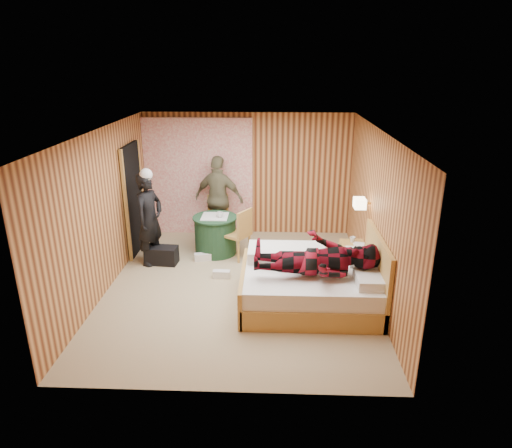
{
  "coord_description": "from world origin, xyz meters",
  "views": [
    {
      "loc": [
        0.54,
        -6.6,
        3.48
      ],
      "look_at": [
        0.27,
        0.09,
        1.05
      ],
      "focal_mm": 32.0,
      "sensor_mm": 36.0,
      "label": 1
    }
  ],
  "objects_px": {
    "wall_lamp": "(360,203)",
    "round_table": "(215,235)",
    "man_on_bed": "(317,249)",
    "nightstand": "(352,260)",
    "chair_far": "(219,215)",
    "duffel_bag": "(162,255)",
    "woman_standing": "(150,219)",
    "man_at_table": "(219,199)",
    "bed": "(312,284)",
    "chair_near": "(240,230)"
  },
  "relations": [
    {
      "from": "round_table",
      "to": "duffel_bag",
      "type": "relative_size",
      "value": 1.48
    },
    {
      "from": "man_at_table",
      "to": "duffel_bag",
      "type": "bearing_deg",
      "value": 69.58
    },
    {
      "from": "wall_lamp",
      "to": "round_table",
      "type": "distance_m",
      "value": 2.79
    },
    {
      "from": "bed",
      "to": "man_on_bed",
      "type": "height_order",
      "value": "man_on_bed"
    },
    {
      "from": "chair_far",
      "to": "chair_near",
      "type": "bearing_deg",
      "value": -71.58
    },
    {
      "from": "nightstand",
      "to": "man_at_table",
      "type": "height_order",
      "value": "man_at_table"
    },
    {
      "from": "round_table",
      "to": "duffel_bag",
      "type": "distance_m",
      "value": 1.07
    },
    {
      "from": "duffel_bag",
      "to": "man_at_table",
      "type": "relative_size",
      "value": 0.32
    },
    {
      "from": "chair_far",
      "to": "woman_standing",
      "type": "relative_size",
      "value": 0.56
    },
    {
      "from": "chair_near",
      "to": "duffel_bag",
      "type": "height_order",
      "value": "chair_near"
    },
    {
      "from": "man_on_bed",
      "to": "nightstand",
      "type": "bearing_deg",
      "value": 58.32
    },
    {
      "from": "nightstand",
      "to": "chair_near",
      "type": "bearing_deg",
      "value": 161.99
    },
    {
      "from": "man_on_bed",
      "to": "man_at_table",
      "type": "bearing_deg",
      "value": 121.62
    },
    {
      "from": "duffel_bag",
      "to": "woman_standing",
      "type": "relative_size",
      "value": 0.34
    },
    {
      "from": "nightstand",
      "to": "chair_far",
      "type": "xyz_separation_m",
      "value": [
        -2.44,
        1.54,
        0.25
      ]
    },
    {
      "from": "chair_near",
      "to": "man_at_table",
      "type": "bearing_deg",
      "value": -121.5
    },
    {
      "from": "chair_far",
      "to": "duffel_bag",
      "type": "relative_size",
      "value": 1.66
    },
    {
      "from": "round_table",
      "to": "woman_standing",
      "type": "xyz_separation_m",
      "value": [
        -1.08,
        -0.49,
        0.46
      ]
    },
    {
      "from": "wall_lamp",
      "to": "nightstand",
      "type": "bearing_deg",
      "value": 154.36
    },
    {
      "from": "duffel_bag",
      "to": "nightstand",
      "type": "bearing_deg",
      "value": -0.97
    },
    {
      "from": "nightstand",
      "to": "wall_lamp",
      "type": "bearing_deg",
      "value": -25.64
    },
    {
      "from": "chair_far",
      "to": "wall_lamp",
      "type": "bearing_deg",
      "value": -42.35
    },
    {
      "from": "round_table",
      "to": "chair_near",
      "type": "distance_m",
      "value": 0.57
    },
    {
      "from": "nightstand",
      "to": "man_on_bed",
      "type": "bearing_deg",
      "value": -121.68
    },
    {
      "from": "wall_lamp",
      "to": "duffel_bag",
      "type": "distance_m",
      "value": 3.59
    },
    {
      "from": "round_table",
      "to": "man_on_bed",
      "type": "xyz_separation_m",
      "value": [
        1.7,
        -2.06,
        0.61
      ]
    },
    {
      "from": "man_at_table",
      "to": "round_table",
      "type": "bearing_deg",
      "value": 106.55
    },
    {
      "from": "wall_lamp",
      "to": "chair_far",
      "type": "distance_m",
      "value": 3.03
    },
    {
      "from": "bed",
      "to": "chair_far",
      "type": "height_order",
      "value": "bed"
    },
    {
      "from": "nightstand",
      "to": "chair_far",
      "type": "distance_m",
      "value": 2.9
    },
    {
      "from": "nightstand",
      "to": "round_table",
      "type": "xyz_separation_m",
      "value": [
        -2.43,
        0.88,
        0.08
      ]
    },
    {
      "from": "chair_far",
      "to": "chair_near",
      "type": "distance_m",
      "value": 1.03
    },
    {
      "from": "duffel_bag",
      "to": "man_at_table",
      "type": "bearing_deg",
      "value": 58.24
    },
    {
      "from": "wall_lamp",
      "to": "round_table",
      "type": "height_order",
      "value": "wall_lamp"
    },
    {
      "from": "wall_lamp",
      "to": "man_on_bed",
      "type": "height_order",
      "value": "man_on_bed"
    },
    {
      "from": "bed",
      "to": "man_on_bed",
      "type": "relative_size",
      "value": 1.14
    },
    {
      "from": "wall_lamp",
      "to": "round_table",
      "type": "relative_size",
      "value": 0.31
    },
    {
      "from": "chair_far",
      "to": "man_at_table",
      "type": "relative_size",
      "value": 0.54
    },
    {
      "from": "wall_lamp",
      "to": "woman_standing",
      "type": "distance_m",
      "value": 3.61
    },
    {
      "from": "chair_far",
      "to": "duffel_bag",
      "type": "bearing_deg",
      "value": -137.58
    },
    {
      "from": "chair_far",
      "to": "chair_near",
      "type": "height_order",
      "value": "chair_near"
    },
    {
      "from": "woman_standing",
      "to": "duffel_bag",
      "type": "bearing_deg",
      "value": -74.65
    },
    {
      "from": "bed",
      "to": "woman_standing",
      "type": "height_order",
      "value": "woman_standing"
    },
    {
      "from": "round_table",
      "to": "chair_far",
      "type": "distance_m",
      "value": 0.68
    },
    {
      "from": "duffel_bag",
      "to": "bed",
      "type": "bearing_deg",
      "value": -21.79
    },
    {
      "from": "woman_standing",
      "to": "man_on_bed",
      "type": "xyz_separation_m",
      "value": [
        2.78,
        -1.57,
        0.15
      ]
    },
    {
      "from": "chair_near",
      "to": "round_table",
      "type": "bearing_deg",
      "value": -85.66
    },
    {
      "from": "nightstand",
      "to": "chair_far",
      "type": "bearing_deg",
      "value": 147.78
    },
    {
      "from": "duffel_bag",
      "to": "woman_standing",
      "type": "bearing_deg",
      "value": 176.65
    },
    {
      "from": "wall_lamp",
      "to": "nightstand",
      "type": "height_order",
      "value": "wall_lamp"
    }
  ]
}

